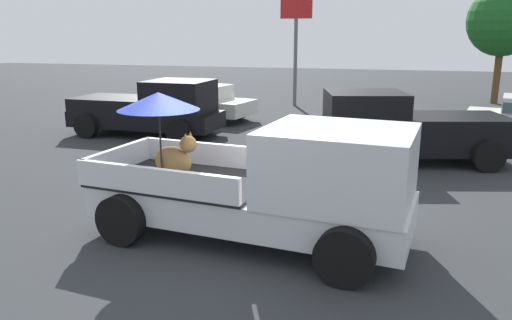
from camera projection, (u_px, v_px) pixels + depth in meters
name	position (u px, v px, depth m)	size (l,w,h in m)	color
ground_plane	(250.00, 237.00, 8.05)	(80.00, 80.00, 0.00)	#2D3033
pickup_truck_main	(274.00, 183.00, 7.65)	(5.23, 2.73, 2.31)	black
pickup_truck_red	(403.00, 128.00, 12.59)	(5.10, 3.09, 1.80)	black
pickup_truck_far	(152.00, 109.00, 15.85)	(4.85, 2.26, 1.80)	black
parked_sedan_far	(198.00, 100.00, 18.84)	(4.57, 2.64, 1.33)	black
motel_sign	(296.00, 30.00, 21.91)	(1.40, 0.16, 4.74)	#59595B
tree_by_lot	(503.00, 21.00, 22.49)	(3.20, 3.20, 5.37)	brown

